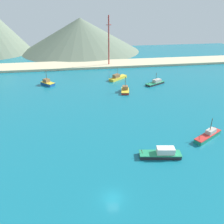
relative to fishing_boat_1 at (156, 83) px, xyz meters
name	(u,v)px	position (x,y,z in m)	size (l,w,h in m)	color
ground	(98,127)	(-31.06, -36.13, -1.08)	(260.00, 280.00, 0.50)	#146B7F
fishing_boat_1	(156,83)	(0.00, 0.00, 0.00)	(10.25, 7.53, 5.56)	#232328
fishing_boat_2	(162,153)	(-16.69, -54.49, 0.15)	(10.81, 4.60, 2.67)	#232328
fishing_boat_3	(47,83)	(-50.38, 6.92, 0.19)	(7.05, 7.10, 6.98)	#14478C
fishing_boat_5	(125,90)	(-16.36, -8.05, 0.08)	(4.45, 7.38, 6.87)	red
fishing_boat_6	(118,78)	(-16.43, 10.13, 0.15)	(10.14, 9.09, 6.04)	gold
fishing_boat_7	(208,135)	(-0.45, -48.11, 0.05)	(10.32, 7.30, 6.20)	#198466
beach_strip	(85,65)	(-31.06, 40.14, -0.23)	(247.00, 17.83, 1.20)	beige
hill_central	(81,35)	(-31.52, 88.31, 11.36)	(90.88, 90.88, 24.37)	#60705B
radio_tower	(109,41)	(-16.98, 36.73, 13.78)	(2.86, 2.29, 28.64)	#B7332D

